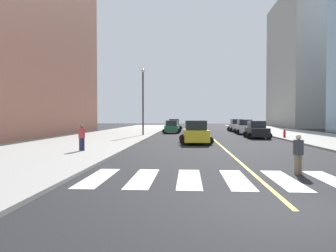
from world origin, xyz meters
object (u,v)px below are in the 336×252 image
at_px(pedestrian_crossing, 298,152).
at_px(fire_hydrant, 285,134).
at_px(car_yellow_third, 196,133).
at_px(pedestrian_walking_west, 82,137).
at_px(car_black_nearest, 257,130).
at_px(car_green_second, 172,127).
at_px(car_white_fifth, 245,127).
at_px(car_gray_sixth, 174,125).
at_px(street_lamp, 143,97).
at_px(car_silver_fourth, 237,126).

distance_m(pedestrian_crossing, fire_hydrant, 22.49).
height_order(car_yellow_third, fire_hydrant, car_yellow_third).
xyz_separation_m(pedestrian_walking_west, fire_hydrant, (17.73, 14.65, -0.52)).
relative_size(car_black_nearest, car_yellow_third, 0.93).
height_order(car_black_nearest, car_green_second, car_black_nearest).
bearing_deg(car_white_fifth, car_green_second, -10.16).
relative_size(car_gray_sixth, pedestrian_walking_west, 2.66).
height_order(car_yellow_third, street_lamp, street_lamp).
relative_size(car_yellow_third, car_silver_fourth, 1.03).
distance_m(car_yellow_third, pedestrian_walking_west, 10.89).
distance_m(car_yellow_third, street_lamp, 13.11).
height_order(car_white_fifth, car_gray_sixth, car_white_fifth).
bearing_deg(car_gray_sixth, car_silver_fourth, -24.98).
bearing_deg(car_black_nearest, fire_hydrant, 167.34).
relative_size(car_green_second, fire_hydrant, 4.82).
bearing_deg(pedestrian_walking_west, car_gray_sixth, -138.85).
bearing_deg(pedestrian_crossing, fire_hydrant, 48.01).
xyz_separation_m(car_silver_fourth, car_gray_sixth, (-10.59, 5.25, -0.01)).
distance_m(car_yellow_third, fire_hydrant, 12.20).
bearing_deg(pedestrian_crossing, car_green_second, 75.66).
relative_size(car_yellow_third, pedestrian_crossing, 2.85).
height_order(pedestrian_crossing, fire_hydrant, pedestrian_crossing).
distance_m(car_black_nearest, car_green_second, 14.56).
distance_m(car_black_nearest, car_silver_fourth, 16.05).
height_order(car_black_nearest, pedestrian_walking_west, car_black_nearest).
distance_m(car_black_nearest, pedestrian_crossing, 22.58).
distance_m(car_yellow_third, car_white_fifth, 17.76).
bearing_deg(car_gray_sixth, street_lamp, -98.35).
bearing_deg(car_white_fifth, car_silver_fourth, -90.35).
xyz_separation_m(car_black_nearest, car_yellow_third, (-7.10, -7.72, 0.06)).
distance_m(car_yellow_third, car_gray_sixth, 29.19).
xyz_separation_m(car_white_fifth, street_lamp, (-13.61, -5.43, 4.02)).
height_order(pedestrian_crossing, pedestrian_walking_west, pedestrian_walking_west).
bearing_deg(car_white_fifth, car_yellow_third, 66.27).
xyz_separation_m(car_silver_fourth, pedestrian_walking_west, (-15.16, -31.40, 0.14)).
bearing_deg(street_lamp, pedestrian_crossing, -68.00).
relative_size(car_green_second, car_white_fifth, 0.93).
bearing_deg(street_lamp, car_yellow_third, -59.53).
bearing_deg(fire_hydrant, pedestrian_walking_west, -140.44).
distance_m(car_gray_sixth, street_lamp, 18.95).
xyz_separation_m(car_silver_fourth, pedestrian_crossing, (-3.46, -38.41, -0.04)).
xyz_separation_m(car_yellow_third, car_silver_fourth, (7.39, 23.77, -0.02)).
relative_size(car_yellow_third, fire_hydrant, 5.36).
distance_m(car_black_nearest, pedestrian_walking_west, 21.36).
bearing_deg(car_green_second, car_silver_fourth, 29.63).
height_order(car_black_nearest, pedestrian_crossing, car_black_nearest).
bearing_deg(car_green_second, fire_hydrant, -39.10).
bearing_deg(car_gray_sixth, car_white_fifth, -49.35).
bearing_deg(car_silver_fourth, pedestrian_walking_west, 62.93).
relative_size(car_yellow_third, car_gray_sixth, 1.04).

